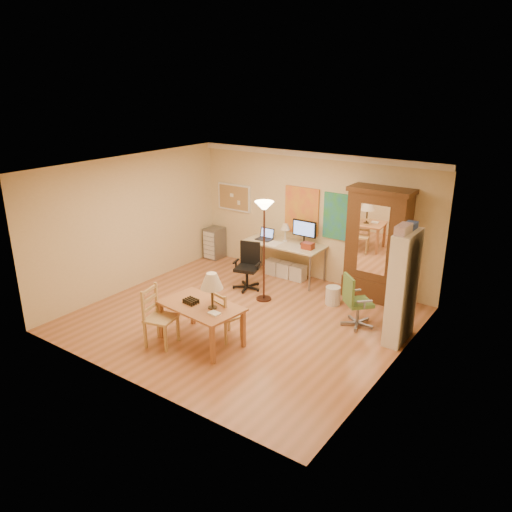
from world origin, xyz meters
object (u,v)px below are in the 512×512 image
Objects in this scene: dining_table at (205,299)px; office_chair_black at (248,276)px; computer_desk at (286,257)px; bookshelf at (402,288)px; armoire at (377,252)px; office_chair_green at (356,312)px.

office_chair_black is (-0.79, 2.24, -0.54)m from dining_table.
computer_desk is at bearing 70.73° from office_chair_black.
bookshelf is (2.50, 1.92, 0.13)m from dining_table.
computer_desk is 0.79× the size of armoire.
office_chair_green is (2.52, -0.26, -0.00)m from office_chair_black.
bookshelf is (3.30, -0.32, 0.67)m from office_chair_black.
armoire is 1.18× the size of bookshelf.
dining_table is at bearing -81.87° from computer_desk.
office_chair_black is 2.53m from office_chair_green.
dining_table is at bearing -114.85° from armoire.
bookshelf is at bearing -4.43° from office_chair_green.
office_chair_green is (1.72, 1.98, -0.54)m from dining_table.
office_chair_green is at bearing -5.84° from office_chair_black.
armoire is (-0.21, 1.30, 0.70)m from office_chair_green.
office_chair_green is 0.43× the size of armoire.
computer_desk is 1.04m from office_chair_black.
bookshelf reaches higher than office_chair_green.
armoire is at bearing 65.15° from dining_table.
dining_table is 1.50× the size of office_chair_green.
office_chair_green is at bearing 175.57° from bookshelf.
office_chair_green is 1.03m from bookshelf.
armoire is at bearing 2.30° from computer_desk.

